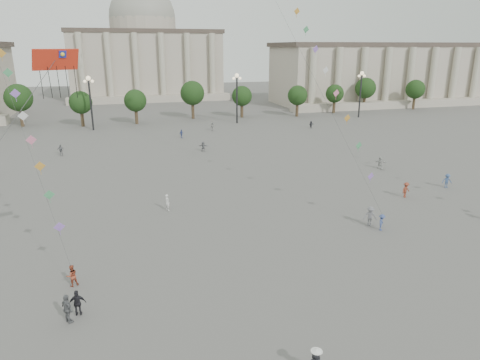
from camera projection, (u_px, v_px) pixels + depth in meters
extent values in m
plane|color=#5D5A58|center=(305.00, 326.00, 25.66)|extent=(360.00, 360.00, 0.00)
cube|color=#ADA391|center=(405.00, 74.00, 130.01)|extent=(80.00, 22.00, 16.00)
cube|color=#463B33|center=(408.00, 45.00, 127.45)|extent=(81.60, 22.44, 1.20)
cube|color=#ADA391|center=(431.00, 103.00, 120.15)|extent=(84.00, 4.00, 2.00)
cube|color=#ADA391|center=(146.00, 66.00, 142.11)|extent=(46.00, 30.00, 20.00)
cube|color=#463B33|center=(144.00, 32.00, 138.95)|extent=(46.92, 30.60, 1.20)
cube|color=#ADA391|center=(151.00, 99.00, 129.17)|extent=(48.30, 4.00, 2.00)
cylinder|color=#ADA391|center=(143.00, 26.00, 138.39)|extent=(21.00, 21.00, 5.00)
sphere|color=gray|center=(143.00, 18.00, 137.64)|extent=(21.00, 21.00, 21.00)
cylinder|color=#362A1B|center=(19.00, 118.00, 89.01)|extent=(0.70, 0.70, 3.52)
sphere|color=black|center=(16.00, 101.00, 87.91)|extent=(5.12, 5.12, 5.12)
cylinder|color=#362A1B|center=(80.00, 116.00, 92.12)|extent=(0.70, 0.70, 3.52)
sphere|color=black|center=(78.00, 99.00, 91.02)|extent=(5.12, 5.12, 5.12)
cylinder|color=#362A1B|center=(137.00, 114.00, 95.23)|extent=(0.70, 0.70, 3.52)
sphere|color=black|center=(136.00, 97.00, 94.14)|extent=(5.12, 5.12, 5.12)
cylinder|color=#362A1B|center=(190.00, 112.00, 98.35)|extent=(0.70, 0.70, 3.52)
sphere|color=black|center=(190.00, 95.00, 97.25)|extent=(5.12, 5.12, 5.12)
cylinder|color=#362A1B|center=(240.00, 110.00, 101.46)|extent=(0.70, 0.70, 3.52)
sphere|color=black|center=(240.00, 94.00, 100.36)|extent=(5.12, 5.12, 5.12)
cylinder|color=#362A1B|center=(287.00, 108.00, 104.57)|extent=(0.70, 0.70, 3.52)
sphere|color=black|center=(288.00, 93.00, 103.48)|extent=(5.12, 5.12, 5.12)
cylinder|color=#362A1B|center=(332.00, 106.00, 107.69)|extent=(0.70, 0.70, 3.52)
sphere|color=black|center=(333.00, 91.00, 106.59)|extent=(5.12, 5.12, 5.12)
cylinder|color=#362A1B|center=(374.00, 104.00, 110.80)|extent=(0.70, 0.70, 3.52)
sphere|color=black|center=(375.00, 90.00, 109.70)|extent=(5.12, 5.12, 5.12)
cylinder|color=#362A1B|center=(413.00, 103.00, 113.91)|extent=(0.70, 0.70, 3.52)
sphere|color=black|center=(415.00, 89.00, 112.82)|extent=(5.12, 5.12, 5.12)
cylinder|color=#262628|center=(91.00, 105.00, 84.58)|extent=(0.36, 0.36, 10.00)
sphere|color=#FFE5B2|center=(88.00, 78.00, 83.04)|extent=(0.90, 0.90, 0.90)
sphere|color=#FFE5B2|center=(85.00, 81.00, 83.03)|extent=(0.60, 0.60, 0.60)
sphere|color=#FFE5B2|center=(92.00, 81.00, 83.40)|extent=(0.60, 0.60, 0.60)
cylinder|color=#262628|center=(237.00, 100.00, 92.37)|extent=(0.36, 0.36, 10.00)
sphere|color=#FFE5B2|center=(237.00, 75.00, 90.82)|extent=(0.90, 0.90, 0.90)
sphere|color=#FFE5B2|center=(234.00, 78.00, 90.82)|extent=(0.60, 0.60, 0.60)
sphere|color=#FFE5B2|center=(240.00, 78.00, 91.18)|extent=(0.60, 0.60, 0.60)
cylinder|color=#262628|center=(360.00, 96.00, 100.15)|extent=(0.36, 0.36, 10.00)
sphere|color=#FFE5B2|center=(362.00, 73.00, 98.60)|extent=(0.90, 0.90, 0.90)
sphere|color=#FFE5B2|center=(359.00, 76.00, 98.60)|extent=(0.60, 0.60, 0.60)
sphere|color=#FFE5B2|center=(364.00, 76.00, 98.96)|extent=(0.60, 0.60, 0.60)
imported|color=#3A4883|center=(181.00, 134.00, 78.29)|extent=(0.95, 0.91, 1.59)
imported|color=#B0B0AC|center=(212.00, 127.00, 85.11)|extent=(1.52, 1.39, 1.69)
imported|color=slate|center=(370.00, 216.00, 39.76)|extent=(1.41, 1.12, 1.90)
imported|color=#B1B1AD|center=(380.00, 163.00, 58.60)|extent=(1.46, 1.42, 1.67)
imported|color=brown|center=(406.00, 190.00, 47.33)|extent=(1.28, 0.99, 1.74)
imported|color=#232328|center=(311.00, 125.00, 87.80)|extent=(1.44, 0.90, 1.48)
imported|color=slate|center=(203.00, 146.00, 68.37)|extent=(1.53, 0.84, 1.58)
imported|color=silver|center=(167.00, 202.00, 43.55)|extent=(0.68, 0.75, 1.72)
imported|color=#38517F|center=(447.00, 181.00, 50.62)|extent=(1.26, 1.01, 1.70)
imported|color=slate|center=(61.00, 150.00, 65.51)|extent=(1.02, 0.44, 1.73)
imported|color=black|center=(78.00, 303.00, 26.46)|extent=(1.03, 0.48, 1.71)
imported|color=#595A5E|center=(67.00, 309.00, 25.69)|extent=(1.01, 1.18, 1.90)
imported|color=#994029|center=(72.00, 276.00, 29.74)|extent=(0.93, 0.84, 1.58)
imported|color=#3A4B83|center=(382.00, 222.00, 38.81)|extent=(1.09, 1.12, 1.54)
cone|color=white|center=(317.00, 350.00, 21.20)|extent=(0.52, 0.52, 0.14)
cylinder|color=white|center=(317.00, 351.00, 21.22)|extent=(0.60, 0.60, 0.02)
cube|color=red|center=(56.00, 60.00, 21.00)|extent=(2.22, 1.37, 1.02)
cube|color=#17823E|center=(47.00, 54.00, 20.79)|extent=(0.40, 0.32, 0.34)
cube|color=#1D29A1|center=(63.00, 54.00, 20.98)|extent=(0.40, 0.32, 0.34)
sphere|color=yellow|center=(47.00, 54.00, 20.76)|extent=(0.20, 0.20, 0.20)
sphere|color=yellow|center=(63.00, 54.00, 20.94)|extent=(0.20, 0.20, 0.20)
cube|color=#9264C9|center=(59.00, 227.00, 30.10)|extent=(0.76, 0.25, 0.76)
cube|color=#479A63|center=(49.00, 195.00, 30.82)|extent=(0.76, 0.25, 0.76)
cube|color=gold|center=(40.00, 166.00, 31.58)|extent=(0.76, 0.25, 0.76)
cube|color=pink|center=(31.00, 140.00, 32.36)|extent=(0.76, 0.25, 0.76)
cube|color=silver|center=(23.00, 116.00, 33.17)|extent=(0.76, 0.25, 0.76)
cube|color=#9264C9|center=(15.00, 93.00, 33.99)|extent=(0.76, 0.25, 0.76)
cube|color=#479A63|center=(8.00, 73.00, 34.82)|extent=(0.76, 0.25, 0.76)
cube|color=gold|center=(1.00, 53.00, 35.66)|extent=(0.76, 0.25, 0.76)
cube|color=#9264C9|center=(371.00, 176.00, 39.38)|extent=(0.76, 0.25, 0.76)
cube|color=#479A63|center=(359.00, 145.00, 40.34)|extent=(0.76, 0.25, 0.76)
cube|color=gold|center=(347.00, 118.00, 41.37)|extent=(0.76, 0.25, 0.76)
cube|color=pink|center=(336.00, 93.00, 42.42)|extent=(0.76, 0.25, 0.76)
cube|color=silver|center=(326.00, 70.00, 43.51)|extent=(0.76, 0.25, 0.76)
cube|color=#9264C9|center=(316.00, 49.00, 44.61)|extent=(0.76, 0.25, 0.76)
cube|color=#479A63|center=(306.00, 29.00, 45.72)|extent=(0.76, 0.25, 0.76)
cube|color=gold|center=(297.00, 11.00, 46.85)|extent=(0.76, 0.25, 0.76)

